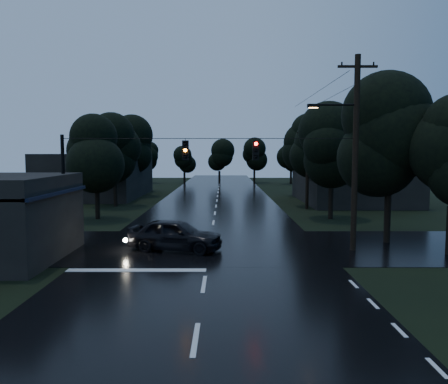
{
  "coord_description": "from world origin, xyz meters",
  "views": [
    {
      "loc": [
        0.78,
        -11.4,
        5.03
      ],
      "look_at": [
        0.77,
        14.61,
        2.74
      ],
      "focal_mm": 35.0,
      "sensor_mm": 36.0,
      "label": 1
    }
  ],
  "objects": [
    {
      "name": "tree_right_b",
      "position": [
        9.6,
        30.0,
        5.99
      ],
      "size": [
        4.48,
        4.48,
        9.44
      ],
      "color": "black",
      "rests_on": "ground"
    },
    {
      "name": "utility_pole_main",
      "position": [
        7.41,
        11.0,
        5.26
      ],
      "size": [
        3.5,
        0.3,
        10.0
      ],
      "color": "black",
      "rests_on": "ground"
    },
    {
      "name": "tree_left_a",
      "position": [
        -9.0,
        22.0,
        5.24
      ],
      "size": [
        3.92,
        3.92,
        8.26
      ],
      "color": "black",
      "rests_on": "ground"
    },
    {
      "name": "tree_right_c",
      "position": [
        10.2,
        40.0,
        6.37
      ],
      "size": [
        4.76,
        4.76,
        10.03
      ],
      "color": "black",
      "rests_on": "ground"
    },
    {
      "name": "tree_right_a",
      "position": [
        9.0,
        22.0,
        5.62
      ],
      "size": [
        4.2,
        4.2,
        8.85
      ],
      "color": "black",
      "rests_on": "ground"
    },
    {
      "name": "tree_corner_near",
      "position": [
        10.0,
        13.0,
        5.99
      ],
      "size": [
        4.48,
        4.48,
        9.44
      ],
      "color": "black",
      "rests_on": "ground"
    },
    {
      "name": "anchor_pole_left",
      "position": [
        -7.5,
        11.0,
        3.0
      ],
      "size": [
        0.18,
        0.18,
        6.0
      ],
      "primitive_type": "cylinder",
      "color": "black",
      "rests_on": "ground"
    },
    {
      "name": "tree_left_b",
      "position": [
        -9.6,
        30.0,
        5.62
      ],
      "size": [
        4.2,
        4.2,
        8.85
      ],
      "color": "black",
      "rests_on": "ground"
    },
    {
      "name": "span_signals",
      "position": [
        0.56,
        10.99,
        5.24
      ],
      "size": [
        15.0,
        0.37,
        1.12
      ],
      "color": "black",
      "rests_on": "ground"
    },
    {
      "name": "utility_pole_far",
      "position": [
        8.3,
        28.0,
        3.88
      ],
      "size": [
        2.0,
        0.3,
        7.5
      ],
      "color": "black",
      "rests_on": "ground"
    },
    {
      "name": "building_far_left",
      "position": [
        -14.0,
        40.0,
        2.5
      ],
      "size": [
        10.0,
        16.0,
        5.0
      ],
      "primitive_type": "cube",
      "color": "black",
      "rests_on": "ground"
    },
    {
      "name": "car",
      "position": [
        -1.76,
        10.97,
        0.83
      ],
      "size": [
        5.21,
        3.04,
        1.67
      ],
      "primitive_type": "imported",
      "rotation": [
        0.0,
        0.0,
        1.34
      ],
      "color": "black",
      "rests_on": "ground"
    },
    {
      "name": "tree_left_c",
      "position": [
        -10.2,
        40.0,
        5.99
      ],
      "size": [
        4.48,
        4.48,
        9.44
      ],
      "color": "black",
      "rests_on": "ground"
    },
    {
      "name": "building_far_right",
      "position": [
        14.0,
        34.0,
        2.2
      ],
      "size": [
        10.0,
        14.0,
        4.4
      ],
      "primitive_type": "cube",
      "color": "black",
      "rests_on": "ground"
    },
    {
      "name": "cross_street",
      "position": [
        0.0,
        12.0,
        0.0
      ],
      "size": [
        60.0,
        9.0,
        0.02
      ],
      "primitive_type": "cube",
      "color": "black",
      "rests_on": "ground"
    },
    {
      "name": "main_road",
      "position": [
        0.0,
        30.0,
        0.0
      ],
      "size": [
        12.0,
        120.0,
        0.02
      ],
      "primitive_type": "cube",
      "color": "black",
      "rests_on": "ground"
    },
    {
      "name": "ground",
      "position": [
        0.0,
        0.0,
        0.0
      ],
      "size": [
        160.0,
        160.0,
        0.0
      ],
      "primitive_type": "plane",
      "color": "black",
      "rests_on": "ground"
    }
  ]
}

